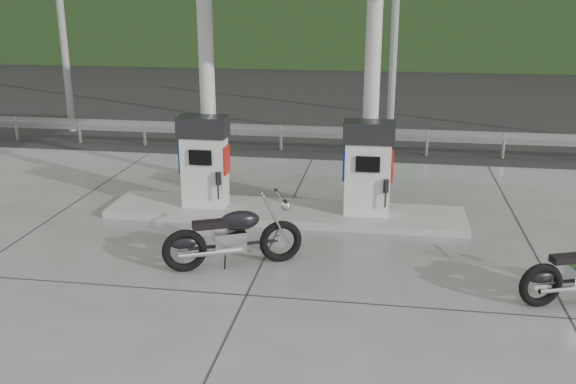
# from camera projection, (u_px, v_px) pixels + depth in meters

# --- Properties ---
(ground) EXTENTS (160.00, 160.00, 0.00)m
(ground) POSITION_uv_depth(u_px,v_px,m) (260.00, 269.00, 10.33)
(ground) COLOR black
(ground) RESTS_ON ground
(forecourt_apron) EXTENTS (18.00, 14.00, 0.02)m
(forecourt_apron) POSITION_uv_depth(u_px,v_px,m) (260.00, 268.00, 10.33)
(forecourt_apron) COLOR slate
(forecourt_apron) RESTS_ON ground
(pump_island) EXTENTS (7.00, 1.40, 0.15)m
(pump_island) POSITION_uv_depth(u_px,v_px,m) (285.00, 212.00, 12.66)
(pump_island) COLOR gray
(pump_island) RESTS_ON forecourt_apron
(gas_pump_left) EXTENTS (0.95, 0.55, 1.80)m
(gas_pump_left) POSITION_uv_depth(u_px,v_px,m) (204.00, 162.00, 12.60)
(gas_pump_left) COLOR silver
(gas_pump_left) RESTS_ON pump_island
(gas_pump_right) EXTENTS (0.95, 0.55, 1.80)m
(gas_pump_right) POSITION_uv_depth(u_px,v_px,m) (368.00, 168.00, 12.13)
(gas_pump_right) COLOR silver
(gas_pump_right) RESTS_ON pump_island
(canopy_column_left) EXTENTS (0.30, 0.30, 5.00)m
(canopy_column_left) POSITION_uv_depth(u_px,v_px,m) (207.00, 77.00, 12.50)
(canopy_column_left) COLOR silver
(canopy_column_left) RESTS_ON pump_island
(canopy_column_right) EXTENTS (0.30, 0.30, 5.00)m
(canopy_column_right) POSITION_uv_depth(u_px,v_px,m) (372.00, 80.00, 12.02)
(canopy_column_right) COLOR silver
(canopy_column_right) RESTS_ON pump_island
(guardrail) EXTENTS (26.00, 0.16, 1.42)m
(guardrail) POSITION_uv_depth(u_px,v_px,m) (317.00, 126.00, 17.66)
(guardrail) COLOR gray
(guardrail) RESTS_ON ground
(road) EXTENTS (60.00, 7.00, 0.01)m
(road) POSITION_uv_depth(u_px,v_px,m) (328.00, 126.00, 21.17)
(road) COLOR black
(road) RESTS_ON ground
(utility_pole_a) EXTENTS (0.22, 0.22, 8.00)m
(utility_pole_a) POSITION_uv_depth(u_px,v_px,m) (59.00, 0.00, 19.27)
(utility_pole_a) COLOR gray
(utility_pole_a) RESTS_ON ground
(utility_pole_b) EXTENTS (0.22, 0.22, 8.00)m
(utility_pole_b) POSITION_uv_depth(u_px,v_px,m) (396.00, 1.00, 17.79)
(utility_pole_b) COLOR gray
(utility_pole_b) RESTS_ON ground
(tree_band) EXTENTS (80.00, 6.00, 6.00)m
(tree_band) POSITION_uv_depth(u_px,v_px,m) (359.00, 13.00, 37.70)
(tree_band) COLOR black
(tree_band) RESTS_ON ground
(forested_hills) EXTENTS (100.00, 40.00, 140.00)m
(forested_hills) POSITION_uv_depth(u_px,v_px,m) (373.00, 34.00, 66.87)
(forested_hills) COLOR black
(forested_hills) RESTS_ON ground
(motorcycle_left) EXTENTS (2.21, 1.46, 1.01)m
(motorcycle_left) POSITION_uv_depth(u_px,v_px,m) (233.00, 237.00, 10.24)
(motorcycle_left) COLOR black
(motorcycle_left) RESTS_ON forecourt_apron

